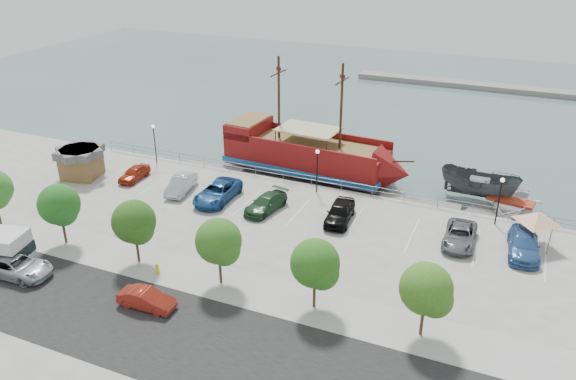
% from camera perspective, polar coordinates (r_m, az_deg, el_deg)
% --- Properties ---
extents(ground, '(160.00, 160.00, 0.00)m').
position_cam_1_polar(ground, '(48.02, 0.16, -4.38)').
color(ground, '#41585A').
extents(street, '(100.00, 8.00, 0.04)m').
position_cam_1_polar(street, '(35.87, -10.23, -14.63)').
color(street, black).
rests_on(street, land_slab).
extents(sidewalk, '(100.00, 4.00, 0.05)m').
position_cam_1_polar(sidewalk, '(39.89, -5.55, -9.66)').
color(sidewalk, '#9A9995').
rests_on(sidewalk, land_slab).
extents(seawall_railing, '(50.00, 0.06, 1.00)m').
position_cam_1_polar(seawall_railing, '(53.80, 3.41, 0.84)').
color(seawall_railing, slate).
rests_on(seawall_railing, land_slab).
extents(far_shore, '(40.00, 3.00, 0.80)m').
position_cam_1_polar(far_shore, '(96.48, 19.02, 9.96)').
color(far_shore, gray).
rests_on(far_shore, ground).
extents(pirate_ship, '(20.14, 6.81, 12.59)m').
position_cam_1_polar(pirate_ship, '(57.99, 3.14, 3.34)').
color(pirate_ship, maroon).
rests_on(pirate_ship, ground).
extents(patrol_boat, '(7.87, 4.13, 2.90)m').
position_cam_1_polar(patrol_boat, '(55.81, 18.81, 0.29)').
color(patrol_boat, '#383F42').
rests_on(patrol_boat, ground).
extents(speedboat, '(5.89, 7.44, 1.39)m').
position_cam_1_polar(speedboat, '(55.05, 21.62, -1.40)').
color(speedboat, silver).
rests_on(speedboat, ground).
extents(dock_west, '(6.90, 2.50, 0.39)m').
position_cam_1_polar(dock_west, '(60.59, -7.65, 2.17)').
color(dock_west, gray).
rests_on(dock_west, ground).
extents(dock_mid, '(7.62, 2.55, 0.43)m').
position_cam_1_polar(dock_mid, '(53.59, 13.14, -1.49)').
color(dock_mid, gray).
rests_on(dock_mid, ground).
extents(dock_east, '(6.91, 3.93, 0.38)m').
position_cam_1_polar(dock_east, '(53.13, 21.11, -2.90)').
color(dock_east, slate).
rests_on(dock_east, ground).
extents(shed, '(4.37, 4.37, 3.00)m').
position_cam_1_polar(shed, '(59.18, -20.30, 2.71)').
color(shed, brown).
rests_on(shed, land_slab).
extents(canopy_tent, '(4.23, 4.23, 3.20)m').
position_cam_1_polar(canopy_tent, '(47.27, 24.11, -2.11)').
color(canopy_tent, slate).
rests_on(canopy_tent, land_slab).
extents(street_van, '(5.49, 2.86, 1.48)m').
position_cam_1_polar(street_van, '(44.84, -25.89, -7.00)').
color(street_van, '#969FA8').
rests_on(street_van, street).
extents(street_sedan, '(3.94, 1.51, 1.28)m').
position_cam_1_polar(street_sedan, '(38.53, -14.18, -10.70)').
color(street_sedan, maroon).
rests_on(street_sedan, street).
extents(fire_hydrant, '(0.28, 0.28, 0.80)m').
position_cam_1_polar(fire_hydrant, '(41.81, -13.13, -7.78)').
color(fire_hydrant, yellow).
rests_on(fire_hydrant, sidewalk).
extents(lamp_post_left, '(0.36, 0.36, 4.28)m').
position_cam_1_polar(lamp_post_left, '(59.87, -13.44, 5.26)').
color(lamp_post_left, black).
rests_on(lamp_post_left, land_slab).
extents(lamp_post_mid, '(0.36, 0.36, 4.28)m').
position_cam_1_polar(lamp_post_mid, '(51.72, 2.98, 2.72)').
color(lamp_post_mid, black).
rests_on(lamp_post_mid, land_slab).
extents(lamp_post_right, '(0.36, 0.36, 4.28)m').
position_cam_1_polar(lamp_post_right, '(49.09, 20.76, -0.29)').
color(lamp_post_right, black).
rests_on(lamp_post_right, land_slab).
extents(tree_b, '(3.30, 3.20, 5.00)m').
position_cam_1_polar(tree_b, '(46.39, -22.15, -1.54)').
color(tree_b, '#473321').
rests_on(tree_b, sidewalk).
extents(tree_c, '(3.30, 3.20, 5.00)m').
position_cam_1_polar(tree_c, '(42.01, -15.28, -3.31)').
color(tree_c, '#473321').
rests_on(tree_c, sidewalk).
extents(tree_d, '(3.30, 3.20, 5.00)m').
position_cam_1_polar(tree_d, '(38.42, -6.93, -5.39)').
color(tree_d, '#473321').
rests_on(tree_d, sidewalk).
extents(tree_e, '(3.30, 3.20, 5.00)m').
position_cam_1_polar(tree_e, '(35.85, 2.94, -7.68)').
color(tree_e, '#473321').
rests_on(tree_e, sidewalk).
extents(tree_f, '(3.30, 3.20, 5.00)m').
position_cam_1_polar(tree_f, '(34.53, 14.05, -9.96)').
color(tree_f, '#473321').
rests_on(tree_f, sidewalk).
extents(parked_car_a, '(1.74, 3.98, 1.34)m').
position_cam_1_polar(parked_car_a, '(57.27, -15.35, 1.66)').
color(parked_car_a, '#9A2810').
rests_on(parked_car_a, land_slab).
extents(parked_car_b, '(2.42, 4.84, 1.53)m').
position_cam_1_polar(parked_car_b, '(53.63, -10.81, 0.60)').
color(parked_car_b, '#A5A9AE').
rests_on(parked_car_b, land_slab).
extents(parked_car_c, '(2.77, 5.85, 1.61)m').
position_cam_1_polar(parked_car_c, '(51.41, -7.17, -0.20)').
color(parked_car_c, navy).
rests_on(parked_car_c, land_slab).
extents(parked_car_d, '(2.85, 5.13, 1.41)m').
position_cam_1_polar(parked_car_d, '(49.22, -2.27, -1.36)').
color(parked_car_d, '#204225').
rests_on(parked_car_d, land_slab).
extents(parked_car_e, '(2.45, 5.09, 1.68)m').
position_cam_1_polar(parked_car_e, '(47.61, 5.28, -2.26)').
color(parked_car_e, black).
rests_on(parked_car_e, land_slab).
extents(parked_car_g, '(2.47, 5.17, 1.42)m').
position_cam_1_polar(parked_car_g, '(46.22, 17.05, -4.45)').
color(parked_car_g, '#5D5E63').
rests_on(parked_car_g, land_slab).
extents(parked_car_h, '(2.66, 5.63, 1.59)m').
position_cam_1_polar(parked_car_h, '(46.53, 22.82, -5.09)').
color(parked_car_h, '#315A94').
rests_on(parked_car_h, land_slab).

